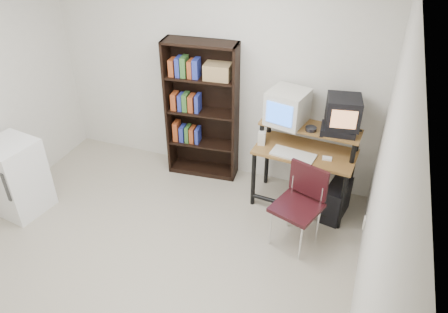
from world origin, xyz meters
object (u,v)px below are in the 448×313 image
(crt_monitor, at_px, (287,107))
(bookshelf, at_px, (202,109))
(computer_desk, at_px, (305,154))
(school_chair, at_px, (301,199))
(mini_fridge, at_px, (16,177))
(crt_tv, at_px, (343,112))
(pc_tower, at_px, (336,200))

(crt_monitor, relative_size, bookshelf, 0.27)
(computer_desk, distance_m, school_chair, 0.63)
(mini_fridge, bearing_deg, computer_desk, 30.63)
(computer_desk, xyz_separation_m, school_chair, (0.09, -0.61, -0.14))
(computer_desk, distance_m, crt_monitor, 0.56)
(school_chair, distance_m, mini_fridge, 3.13)
(mini_fridge, bearing_deg, bookshelf, 49.69)
(computer_desk, xyz_separation_m, crt_monitor, (-0.27, 0.11, 0.48))
(computer_desk, bearing_deg, bookshelf, 173.79)
(computer_desk, bearing_deg, school_chair, -77.21)
(crt_tv, distance_m, bookshelf, 1.68)
(crt_monitor, relative_size, crt_tv, 1.19)
(pc_tower, relative_size, mini_fridge, 0.52)
(crt_monitor, xyz_separation_m, bookshelf, (-1.05, 0.13, -0.27))
(school_chair, bearing_deg, bookshelf, 167.57)
(crt_tv, height_order, bookshelf, bookshelf)
(computer_desk, relative_size, crt_tv, 2.84)
(crt_monitor, bearing_deg, school_chair, -51.37)
(pc_tower, height_order, school_chair, school_chair)
(pc_tower, relative_size, bookshelf, 0.26)
(bookshelf, bearing_deg, mini_fridge, -144.57)
(crt_tv, height_order, mini_fridge, crt_tv)
(crt_tv, bearing_deg, crt_monitor, 168.18)
(crt_tv, relative_size, school_chair, 0.45)
(crt_monitor, xyz_separation_m, crt_tv, (0.59, -0.02, 0.05))
(crt_monitor, bearing_deg, mini_fridge, -141.92)
(crt_tv, relative_size, bookshelf, 0.23)
(crt_tv, bearing_deg, bookshelf, 164.93)
(computer_desk, height_order, crt_tv, crt_tv)
(pc_tower, xyz_separation_m, mini_fridge, (-3.39, -1.13, 0.23))
(pc_tower, distance_m, bookshelf, 1.89)
(computer_desk, relative_size, pc_tower, 2.49)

